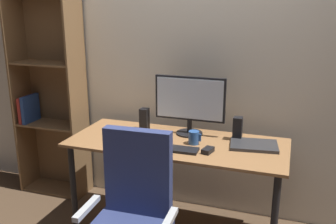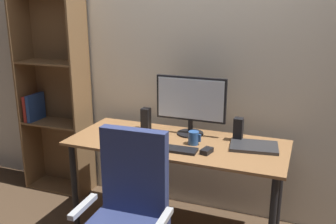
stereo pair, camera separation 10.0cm
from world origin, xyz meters
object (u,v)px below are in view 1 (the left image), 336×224
coffee_mug (194,138)px  speaker_right (238,129)px  speaker_left (144,119)px  bookshelf (50,95)px  desk (177,153)px  laptop (254,145)px  monitor (190,102)px  keyboard (177,149)px  mouse (208,150)px

coffee_mug → speaker_right: 0.33m
speaker_left → coffee_mug: bearing=-22.3°
speaker_right → bookshelf: (-1.70, 0.15, 0.09)m
speaker_left → desk: bearing=-28.6°
laptop → speaker_left: speaker_left is taller
monitor → keyboard: (0.01, -0.35, -0.24)m
coffee_mug → bookshelf: size_ratio=0.05×
desk → bookshelf: size_ratio=0.84×
keyboard → speaker_left: size_ratio=1.71×
speaker_right → laptop: bearing=-37.6°
monitor → coffee_mug: (0.09, -0.19, -0.21)m
speaker_right → bookshelf: bookshelf is taller
monitor → speaker_right: (0.36, -0.01, -0.17)m
desk → speaker_left: (-0.32, 0.18, 0.17)m
mouse → coffee_mug: coffee_mug is taller
mouse → bookshelf: bookshelf is taller
laptop → coffee_mug: bearing=-176.6°
coffee_mug → speaker_right: bearing=33.7°
desk → coffee_mug: bearing=-3.7°
keyboard → speaker_right: (0.35, 0.34, 0.08)m
coffee_mug → keyboard: bearing=-115.9°
keyboard → bookshelf: bearing=158.2°
speaker_left → laptop: bearing=-6.7°
keyboard → laptop: laptop is taller
monitor → mouse: bearing=-55.7°
desk → keyboard: (0.05, -0.16, 0.10)m
desk → bookshelf: 1.36m
speaker_right → monitor: bearing=178.8°
speaker_right → keyboard: bearing=-136.0°
desk → bookshelf: bookshelf is taller
monitor → coffee_mug: bearing=-65.6°
desk → monitor: (0.04, 0.18, 0.34)m
coffee_mug → bookshelf: bookshelf is taller
keyboard → bookshelf: bookshelf is taller
bookshelf → speaker_left: bearing=-8.7°
mouse → desk: bearing=164.7°
bookshelf → keyboard: bearing=-20.0°
monitor → speaker_right: bearing=-1.2°
desk → laptop: (0.54, 0.07, 0.10)m
coffee_mug → speaker_left: size_ratio=0.55×
coffee_mug → bookshelf: bearing=166.8°
keyboard → laptop: 0.54m
monitor → keyboard: size_ratio=1.84×
desk → mouse: bearing=-27.7°
coffee_mug → laptop: bearing=11.5°
monitor → speaker_left: (-0.36, -0.01, -0.17)m
keyboard → mouse: mouse is taller
monitor → keyboard: bearing=-88.2°
mouse → bookshelf: (-1.55, 0.46, 0.16)m
monitor → speaker_left: monitor is taller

